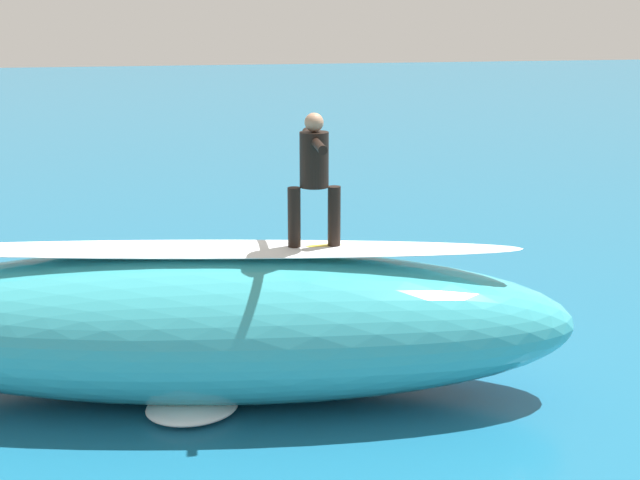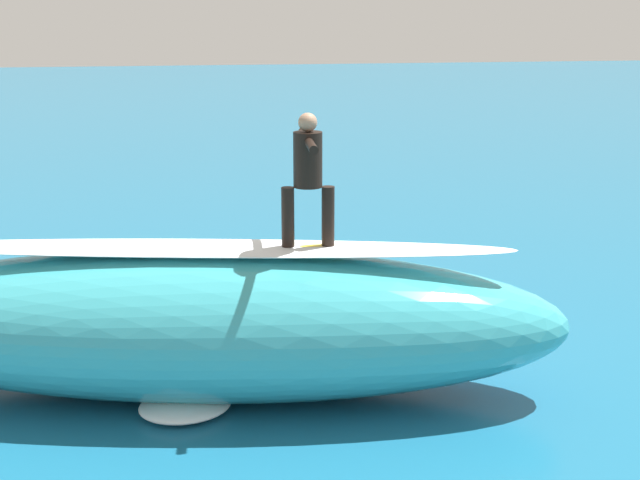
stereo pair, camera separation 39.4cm
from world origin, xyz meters
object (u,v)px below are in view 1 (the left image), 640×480
Objects in this scene: surfer_riding at (314,170)px; surfboard_riding at (314,249)px; surfboard_paddling at (324,281)px; surfer_paddling at (331,272)px.

surfboard_riding is at bearing 3.89° from surfer_riding.
surfer_paddling is (-0.12, 0.00, 0.16)m from surfboard_paddling.
surfer_riding is at bearing -176.11° from surfboard_riding.
surfboard_riding is 1.19× the size of surfer_paddling.
surfer_riding is (-0.00, 0.00, 0.94)m from surfboard_riding.
surfer_paddling is (-1.16, -4.42, -1.64)m from surfboard_riding.
surfer_riding reaches higher than surfboard_paddling.
surfboard_riding reaches higher than surfboard_paddling.
surfer_riding is at bearing 76.54° from surfer_paddling.
surfboard_riding is 4.85m from surfer_paddling.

